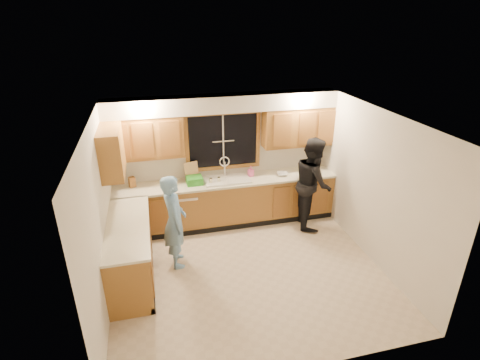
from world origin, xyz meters
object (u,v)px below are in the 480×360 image
man (175,221)px  dishwasher (184,209)px  knife_block (132,182)px  stove (129,274)px  sink (227,182)px  dish_crate (194,180)px  soap_bottle (251,171)px  woman (313,183)px  bowl (282,174)px

man → dishwasher: bearing=-14.8°
dishwasher → knife_block: knife_block is taller
stove → knife_block: knife_block is taller
sink → dish_crate: 0.63m
man → knife_block: man is taller
dishwasher → man: bearing=-102.3°
sink → soap_bottle: (0.49, 0.07, 0.16)m
sink → soap_bottle: size_ratio=4.22×
woman → knife_block: size_ratio=9.06×
sink → bowl: bearing=-2.2°
dishwasher → dish_crate: 0.62m
stove → man: man is taller
man → dish_crate: man is taller
sink → woman: (1.56, -0.44, 0.02)m
sink → dish_crate: size_ratio=2.97×
woman → knife_block: bearing=94.4°
knife_block → dish_crate: (1.11, -0.13, -0.03)m
stove → soap_bottle: (2.29, 1.89, 0.57)m
stove → knife_block: 2.01m
bowl → dishwasher: bearing=179.2°
soap_bottle → sink: bearing=-172.1°
soap_bottle → bowl: bearing=-10.2°
dishwasher → bowl: bowl is taller
knife_block → dish_crate: size_ratio=0.67×
man → dish_crate: size_ratio=5.43×
knife_block → bowl: size_ratio=0.90×
man → bowl: size_ratio=7.33×
sink → stove: size_ratio=0.96×
stove → man: (0.72, 0.74, 0.34)m
dish_crate → bowl: size_ratio=1.35×
sink → stove: 2.60m
man → knife_block: bearing=26.0°
stove → bowl: bearing=31.6°
sink → stove: bearing=-134.6°
stove → knife_block: (0.07, 1.93, 0.57)m
dish_crate → sink: bearing=2.0°
stove → knife_block: bearing=87.9°
woman → knife_block: 3.34m
bowl → soap_bottle: bearing=169.8°
woman → bowl: (-0.47, 0.40, 0.07)m
dishwasher → bowl: 2.02m
stove → bowl: 3.44m
knife_block → bowl: 2.83m
sink → stove: (-1.80, -1.82, -0.41)m
woman → soap_bottle: woman is taller
man → dish_crate: (0.47, 1.06, 0.20)m
man → dish_crate: bearing=-26.1°
sink → dishwasher: (-0.85, -0.01, -0.45)m
soap_bottle → knife_block: bearing=179.0°
dishwasher → dish_crate: size_ratio=2.83×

